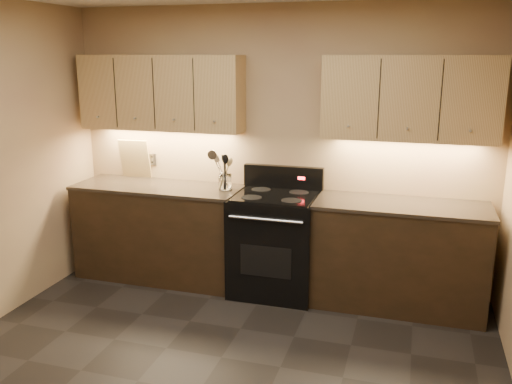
# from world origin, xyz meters

# --- Properties ---
(wall_back) EXTENTS (4.00, 0.04, 2.60)m
(wall_back) POSITION_xyz_m (0.00, 2.00, 1.30)
(wall_back) COLOR tan
(wall_back) RESTS_ON ground
(counter_left) EXTENTS (1.62, 0.62, 0.93)m
(counter_left) POSITION_xyz_m (-1.10, 1.70, 0.47)
(counter_left) COLOR black
(counter_left) RESTS_ON ground
(counter_right) EXTENTS (1.46, 0.62, 0.93)m
(counter_right) POSITION_xyz_m (1.18, 1.70, 0.47)
(counter_right) COLOR black
(counter_right) RESTS_ON ground
(stove) EXTENTS (0.76, 0.68, 1.14)m
(stove) POSITION_xyz_m (0.08, 1.68, 0.48)
(stove) COLOR black
(stove) RESTS_ON ground
(upper_cab_left) EXTENTS (1.60, 0.30, 0.70)m
(upper_cab_left) POSITION_xyz_m (-1.10, 1.85, 1.80)
(upper_cab_left) COLOR tan
(upper_cab_left) RESTS_ON wall_back
(upper_cab_right) EXTENTS (1.44, 0.30, 0.70)m
(upper_cab_right) POSITION_xyz_m (1.18, 1.85, 1.80)
(upper_cab_right) COLOR tan
(upper_cab_right) RESTS_ON wall_back
(outlet_plate) EXTENTS (0.08, 0.01, 0.12)m
(outlet_plate) POSITION_xyz_m (-1.30, 1.99, 1.12)
(outlet_plate) COLOR #B2B5BA
(outlet_plate) RESTS_ON wall_back
(utensil_crock) EXTENTS (0.14, 0.14, 0.15)m
(utensil_crock) POSITION_xyz_m (-0.42, 1.73, 1.00)
(utensil_crock) COLOR white
(utensil_crock) RESTS_ON counter_left
(cutting_board) EXTENTS (0.32, 0.12, 0.39)m
(cutting_board) POSITION_xyz_m (-1.47, 1.95, 1.13)
(cutting_board) COLOR tan
(cutting_board) RESTS_ON counter_left
(wooden_spoon) EXTENTS (0.14, 0.13, 0.29)m
(wooden_spoon) POSITION_xyz_m (-0.46, 1.73, 1.09)
(wooden_spoon) COLOR tan
(wooden_spoon) RESTS_ON utensil_crock
(black_spoon) EXTENTS (0.09, 0.10, 0.32)m
(black_spoon) POSITION_xyz_m (-0.43, 1.74, 1.10)
(black_spoon) COLOR black
(black_spoon) RESTS_ON utensil_crock
(black_turner) EXTENTS (0.13, 0.16, 0.34)m
(black_turner) POSITION_xyz_m (-0.41, 1.70, 1.11)
(black_turner) COLOR black
(black_turner) RESTS_ON utensil_crock
(steel_spatula) EXTENTS (0.23, 0.15, 0.33)m
(steel_spatula) POSITION_xyz_m (-0.39, 1.73, 1.11)
(steel_spatula) COLOR silver
(steel_spatula) RESTS_ON utensil_crock
(steel_skimmer) EXTENTS (0.24, 0.14, 0.38)m
(steel_skimmer) POSITION_xyz_m (-0.38, 1.72, 1.13)
(steel_skimmer) COLOR silver
(steel_skimmer) RESTS_ON utensil_crock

